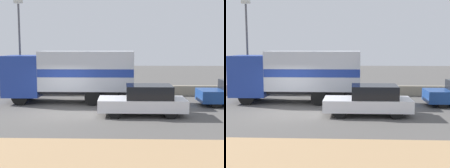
{
  "view_description": "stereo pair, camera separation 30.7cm",
  "coord_description": "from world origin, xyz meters",
  "views": [
    {
      "loc": [
        3.27,
        -16.29,
        3.56
      ],
      "look_at": [
        2.74,
        1.35,
        1.4
      ],
      "focal_mm": 50.0,
      "sensor_mm": 36.0,
      "label": 1
    },
    {
      "loc": [
        3.58,
        -16.28,
        3.56
      ],
      "look_at": [
        2.74,
        1.35,
        1.4
      ],
      "focal_mm": 50.0,
      "sensor_mm": 36.0,
      "label": 2
    }
  ],
  "objects": [
    {
      "name": "dirt_shoulder_foreground",
      "position": [
        0.0,
        -6.96,
        0.02
      ],
      "size": [
        60.0,
        4.38,
        0.04
      ],
      "color": "tan",
      "rests_on": "ground_plane"
    },
    {
      "name": "stone_wall_backdrop",
      "position": [
        0.0,
        5.94,
        0.36
      ],
      "size": [
        60.0,
        0.35,
        0.73
      ],
      "color": "gray",
      "rests_on": "ground_plane"
    },
    {
      "name": "ground_plane",
      "position": [
        0.0,
        0.0,
        0.0
      ],
      "size": [
        80.0,
        80.0,
        0.0
      ],
      "primitive_type": "plane",
      "color": "#514F4C"
    },
    {
      "name": "car_hatchback",
      "position": [
        4.46,
        -0.42,
        0.78
      ],
      "size": [
        4.47,
        1.88,
        1.57
      ],
      "rotation": [
        0.0,
        0.0,
        3.14
      ],
      "color": "silver",
      "rests_on": "ground_plane"
    },
    {
      "name": "street_lamp",
      "position": [
        -3.67,
        4.9,
        3.85
      ],
      "size": [
        0.56,
        0.28,
        6.61
      ],
      "color": "#4C4C51",
      "rests_on": "ground_plane"
    },
    {
      "name": "box_truck",
      "position": [
        0.16,
        3.13,
        1.86
      ],
      "size": [
        7.98,
        2.48,
        3.23
      ],
      "rotation": [
        0.0,
        0.0,
        3.14
      ],
      "color": "navy",
      "rests_on": "ground_plane"
    }
  ]
}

